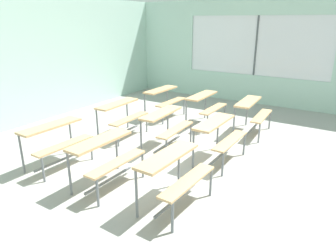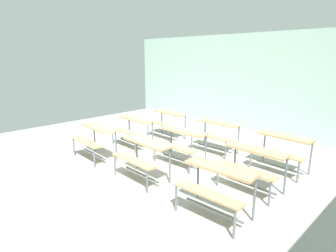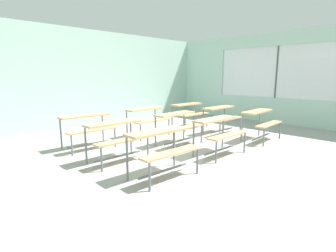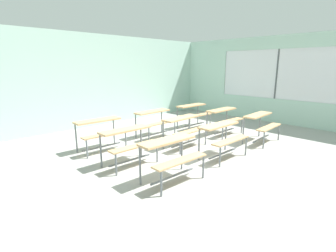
{
  "view_description": "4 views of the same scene",
  "coord_description": "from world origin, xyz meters",
  "px_view_note": "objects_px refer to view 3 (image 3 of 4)",
  "views": [
    {
      "loc": [
        -4.22,
        -2.28,
        2.45
      ],
      "look_at": [
        0.59,
        0.77,
        0.47
      ],
      "focal_mm": 32.92,
      "sensor_mm": 36.0,
      "label": 1
    },
    {
      "loc": [
        4.47,
        -3.46,
        2.33
      ],
      "look_at": [
        -0.25,
        1.18,
        0.64
      ],
      "focal_mm": 29.56,
      "sensor_mm": 36.0,
      "label": 2
    },
    {
      "loc": [
        -3.8,
        -3.3,
        1.6
      ],
      "look_at": [
        0.51,
        1.09,
        0.41
      ],
      "focal_mm": 28.0,
      "sensor_mm": 36.0,
      "label": 3
    },
    {
      "loc": [
        -4.02,
        -3.33,
        2.0
      ],
      "look_at": [
        0.28,
        1.1,
        0.52
      ],
      "focal_mm": 27.14,
      "sensor_mm": 36.0,
      "label": 4
    }
  ],
  "objects_px": {
    "desk_bench_r1c0": "(117,132)",
    "desk_bench_r1c2": "(222,114)",
    "desk_bench_r1c1": "(178,121)",
    "desk_bench_r0c0": "(162,142)",
    "desk_bench_r2c1": "(148,115)",
    "desk_bench_r0c1": "(219,127)",
    "desk_bench_r2c2": "(189,110)",
    "desk_bench_r0c2": "(261,118)",
    "desk_bench_r2c0": "(87,123)"
  },
  "relations": [
    {
      "from": "desk_bench_r0c2",
      "to": "desk_bench_r0c0",
      "type": "bearing_deg",
      "value": 177.57
    },
    {
      "from": "desk_bench_r1c0",
      "to": "desk_bench_r2c1",
      "type": "relative_size",
      "value": 1.0
    },
    {
      "from": "desk_bench_r2c2",
      "to": "desk_bench_r2c0",
      "type": "bearing_deg",
      "value": -178.63
    },
    {
      "from": "desk_bench_r0c2",
      "to": "desk_bench_r1c0",
      "type": "height_order",
      "value": "same"
    },
    {
      "from": "desk_bench_r0c1",
      "to": "desk_bench_r1c1",
      "type": "height_order",
      "value": "same"
    },
    {
      "from": "desk_bench_r0c2",
      "to": "desk_bench_r2c2",
      "type": "xyz_separation_m",
      "value": [
        -0.04,
        2.31,
        0.0
      ]
    },
    {
      "from": "desk_bench_r0c1",
      "to": "desk_bench_r2c1",
      "type": "xyz_separation_m",
      "value": [
        0.04,
        2.29,
        0.0
      ]
    },
    {
      "from": "desk_bench_r1c2",
      "to": "desk_bench_r2c0",
      "type": "xyz_separation_m",
      "value": [
        -3.38,
        1.21,
        0.0
      ]
    },
    {
      "from": "desk_bench_r0c0",
      "to": "desk_bench_r2c0",
      "type": "bearing_deg",
      "value": 93.08
    },
    {
      "from": "desk_bench_r0c2",
      "to": "desk_bench_r1c0",
      "type": "bearing_deg",
      "value": 159.03
    },
    {
      "from": "desk_bench_r0c1",
      "to": "desk_bench_r2c1",
      "type": "bearing_deg",
      "value": 89.75
    },
    {
      "from": "desk_bench_r1c0",
      "to": "desk_bench_r0c2",
      "type": "bearing_deg",
      "value": -17.19
    },
    {
      "from": "desk_bench_r1c1",
      "to": "desk_bench_r2c1",
      "type": "bearing_deg",
      "value": 84.19
    },
    {
      "from": "desk_bench_r1c2",
      "to": "desk_bench_r1c1",
      "type": "bearing_deg",
      "value": 179.86
    },
    {
      "from": "desk_bench_r1c2",
      "to": "desk_bench_r2c1",
      "type": "relative_size",
      "value": 0.99
    },
    {
      "from": "desk_bench_r1c2",
      "to": "desk_bench_r2c0",
      "type": "bearing_deg",
      "value": 160.77
    },
    {
      "from": "desk_bench_r1c0",
      "to": "desk_bench_r1c2",
      "type": "distance_m",
      "value": 3.42
    },
    {
      "from": "desk_bench_r0c0",
      "to": "desk_bench_r2c2",
      "type": "xyz_separation_m",
      "value": [
        3.34,
        2.33,
        0.0
      ]
    },
    {
      "from": "desk_bench_r0c0",
      "to": "desk_bench_r2c1",
      "type": "bearing_deg",
      "value": 56.57
    },
    {
      "from": "desk_bench_r2c1",
      "to": "desk_bench_r2c2",
      "type": "bearing_deg",
      "value": -2.0
    },
    {
      "from": "desk_bench_r0c0",
      "to": "desk_bench_r2c0",
      "type": "xyz_separation_m",
      "value": [
        -0.04,
        2.36,
        0.0
      ]
    },
    {
      "from": "desk_bench_r1c2",
      "to": "desk_bench_r2c1",
      "type": "xyz_separation_m",
      "value": [
        -1.66,
        1.2,
        0.0
      ]
    },
    {
      "from": "desk_bench_r0c0",
      "to": "desk_bench_r1c1",
      "type": "xyz_separation_m",
      "value": [
        1.61,
        1.17,
        0.0
      ]
    },
    {
      "from": "desk_bench_r0c2",
      "to": "desk_bench_r1c2",
      "type": "distance_m",
      "value": 1.13
    },
    {
      "from": "desk_bench_r0c2",
      "to": "desk_bench_r1c0",
      "type": "xyz_separation_m",
      "value": [
        -3.46,
        1.13,
        0.0
      ]
    },
    {
      "from": "desk_bench_r0c0",
      "to": "desk_bench_r0c1",
      "type": "bearing_deg",
      "value": 4.3
    },
    {
      "from": "desk_bench_r0c0",
      "to": "desk_bench_r1c2",
      "type": "height_order",
      "value": "same"
    },
    {
      "from": "desk_bench_r1c2",
      "to": "desk_bench_r0c1",
      "type": "bearing_deg",
      "value": -146.91
    },
    {
      "from": "desk_bench_r0c2",
      "to": "desk_bench_r1c0",
      "type": "relative_size",
      "value": 1.02
    },
    {
      "from": "desk_bench_r1c0",
      "to": "desk_bench_r1c1",
      "type": "bearing_deg",
      "value": 1.33
    },
    {
      "from": "desk_bench_r1c0",
      "to": "desk_bench_r2c2",
      "type": "height_order",
      "value": "same"
    },
    {
      "from": "desk_bench_r0c1",
      "to": "desk_bench_r2c0",
      "type": "xyz_separation_m",
      "value": [
        -1.68,
        2.29,
        0.0
      ]
    },
    {
      "from": "desk_bench_r2c0",
      "to": "desk_bench_r2c2",
      "type": "relative_size",
      "value": 1.0
    },
    {
      "from": "desk_bench_r1c0",
      "to": "desk_bench_r1c2",
      "type": "bearing_deg",
      "value": 0.84
    },
    {
      "from": "desk_bench_r1c0",
      "to": "desk_bench_r1c1",
      "type": "height_order",
      "value": "same"
    },
    {
      "from": "desk_bench_r1c1",
      "to": "desk_bench_r2c2",
      "type": "distance_m",
      "value": 2.08
    },
    {
      "from": "desk_bench_r0c1",
      "to": "desk_bench_r0c2",
      "type": "bearing_deg",
      "value": -0.57
    },
    {
      "from": "desk_bench_r0c2",
      "to": "desk_bench_r2c0",
      "type": "bearing_deg",
      "value": 142.82
    },
    {
      "from": "desk_bench_r0c2",
      "to": "desk_bench_r1c2",
      "type": "bearing_deg",
      "value": 89.03
    },
    {
      "from": "desk_bench_r0c0",
      "to": "desk_bench_r0c1",
      "type": "distance_m",
      "value": 1.64
    },
    {
      "from": "desk_bench_r0c1",
      "to": "desk_bench_r2c2",
      "type": "xyz_separation_m",
      "value": [
        1.7,
        2.27,
        0.0
      ]
    },
    {
      "from": "desk_bench_r2c2",
      "to": "desk_bench_r0c1",
      "type": "bearing_deg",
      "value": -124.97
    },
    {
      "from": "desk_bench_r0c0",
      "to": "desk_bench_r1c0",
      "type": "xyz_separation_m",
      "value": [
        -0.08,
        1.16,
        0.0
      ]
    },
    {
      "from": "desk_bench_r0c0",
      "to": "desk_bench_r1c0",
      "type": "bearing_deg",
      "value": 96.24
    },
    {
      "from": "desk_bench_r0c0",
      "to": "desk_bench_r0c1",
      "type": "relative_size",
      "value": 1.01
    },
    {
      "from": "desk_bench_r0c1",
      "to": "desk_bench_r2c2",
      "type": "relative_size",
      "value": 0.99
    },
    {
      "from": "desk_bench_r2c0",
      "to": "desk_bench_r2c1",
      "type": "xyz_separation_m",
      "value": [
        1.72,
        -0.0,
        0.0
      ]
    },
    {
      "from": "desk_bench_r2c0",
      "to": "desk_bench_r2c2",
      "type": "bearing_deg",
      "value": 1.52
    },
    {
      "from": "desk_bench_r0c0",
      "to": "desk_bench_r2c2",
      "type": "height_order",
      "value": "same"
    },
    {
      "from": "desk_bench_r0c0",
      "to": "desk_bench_r1c2",
      "type": "distance_m",
      "value": 3.53
    }
  ]
}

